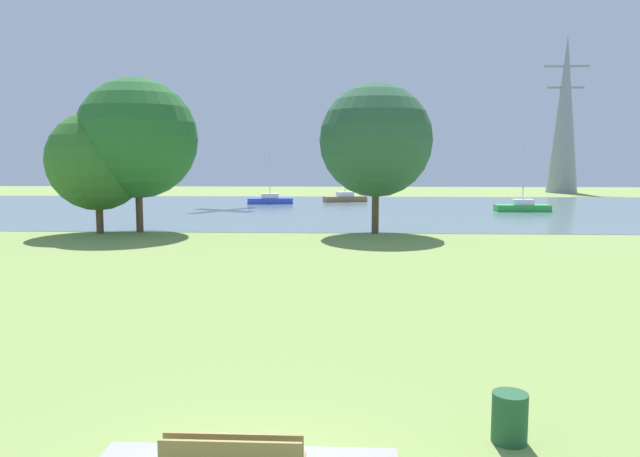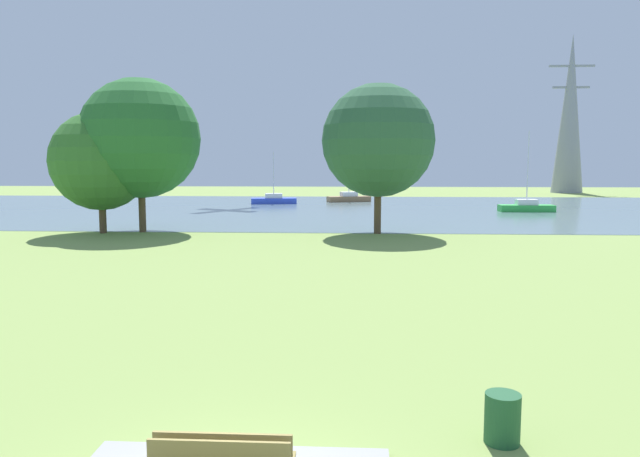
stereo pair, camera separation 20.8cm
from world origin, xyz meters
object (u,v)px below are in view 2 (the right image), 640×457
litter_bin (502,418)px  sailboat_blue (274,200)px  tree_east_far (100,161)px  sailboat_green (526,207)px  sailboat_brown (349,198)px  electricity_pylon (570,114)px  tree_west_far (378,141)px  tree_mid_shore (140,139)px

litter_bin → sailboat_blue: 55.28m
tree_east_far → sailboat_green: bearing=30.0°
sailboat_brown → electricity_pylon: bearing=35.2°
sailboat_green → tree_east_far: (-31.17, -17.98, 4.02)m
tree_west_far → tree_mid_shore: bearing=-180.0°
sailboat_brown → tree_east_far: bearing=-116.2°
sailboat_green → electricity_pylon: bearing=66.0°
tree_east_far → tree_west_far: tree_west_far is taller
electricity_pylon → tree_west_far: bearing=-119.5°
sailboat_brown → tree_east_far: (-15.13, -30.68, 4.04)m
tree_east_far → electricity_pylon: electricity_pylon is taller
sailboat_brown → tree_east_far: 34.44m
sailboat_blue → tree_east_far: bearing=-104.9°
litter_bin → sailboat_blue: size_ratio=0.14×
sailboat_blue → tree_west_far: (10.06, -26.23, 5.30)m
sailboat_brown → litter_bin: bearing=-87.0°
sailboat_blue → electricity_pylon: (39.60, 26.07, 10.91)m
tree_west_far → sailboat_blue: bearing=111.0°
sailboat_green → tree_west_far: tree_west_far is taller
litter_bin → tree_east_far: tree_east_far is taller
tree_west_far → tree_east_far: bearing=-177.7°
sailboat_green → electricity_pylon: electricity_pylon is taller
tree_mid_shore → sailboat_brown: bearing=66.8°
sailboat_brown → electricity_pylon: 40.20m
sailboat_blue → tree_mid_shore: bearing=-100.5°
litter_bin → tree_mid_shore: size_ratio=0.08×
sailboat_brown → tree_west_far: bearing=-86.0°
sailboat_green → tree_mid_shore: tree_mid_shore is taller
tree_east_far → tree_west_far: (17.21, 0.69, 1.25)m
litter_bin → electricity_pylon: size_ratio=0.04×
litter_bin → tree_west_far: bearing=91.9°
tree_mid_shore → litter_bin: bearing=-60.5°
sailboat_brown → tree_east_far: tree_east_far is taller
sailboat_brown → tree_mid_shore: (-12.83, -29.99, 5.46)m
tree_east_far → electricity_pylon: (46.74, 52.99, 6.87)m
litter_bin → tree_mid_shore: (-15.83, 27.95, 5.50)m
sailboat_green → sailboat_blue: sailboat_green is taller
tree_east_far → sailboat_brown: bearing=63.8°
tree_mid_shore → tree_west_far: (14.91, 0.00, -0.16)m
sailboat_blue → electricity_pylon: bearing=33.4°
sailboat_blue → electricity_pylon: size_ratio=0.24×
tree_west_far → electricity_pylon: 60.33m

